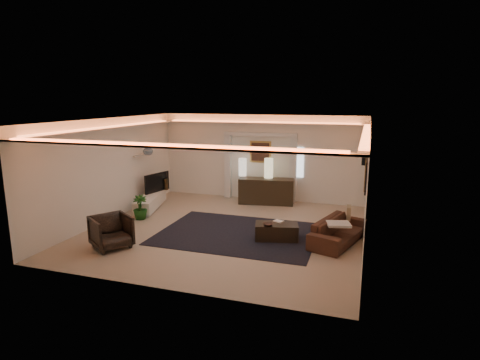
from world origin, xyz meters
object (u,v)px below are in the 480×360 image
(console, at_px, (266,192))
(coffee_table, at_px, (277,231))
(armchair, at_px, (111,232))
(sofa, at_px, (339,231))

(console, distance_m, coffee_table, 3.40)
(armchair, bearing_deg, sofa, -34.91)
(coffee_table, height_order, armchair, armchair)
(console, height_order, coffee_table, console)
(console, xyz_separation_m, armchair, (-2.47, -4.95, -0.01))
(sofa, bearing_deg, armchair, 129.21)
(sofa, distance_m, armchair, 5.41)
(console, xyz_separation_m, coffee_table, (1.08, -3.21, -0.20))
(console, relative_size, coffee_table, 1.71)
(console, bearing_deg, coffee_table, -80.11)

